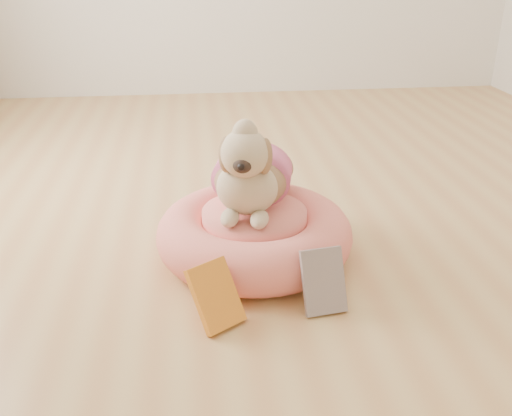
{
  "coord_description": "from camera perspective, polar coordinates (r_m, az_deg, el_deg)",
  "views": [
    {
      "loc": [
        -0.43,
        -2.12,
        1.03
      ],
      "look_at": [
        -0.22,
        -0.36,
        0.21
      ],
      "focal_mm": 40.0,
      "sensor_mm": 36.0,
      "label": 1
    }
  ],
  "objects": [
    {
      "name": "floor",
      "position": [
        2.39,
        4.31,
        -0.82
      ],
      "size": [
        4.5,
        4.5,
        0.0
      ],
      "primitive_type": "plane",
      "color": "tan",
      "rests_on": "ground"
    },
    {
      "name": "dog",
      "position": [
        1.98,
        -0.54,
        5.04
      ],
      "size": [
        0.44,
        0.56,
        0.36
      ],
      "primitive_type": null,
      "rotation": [
        0.0,
        0.0,
        -0.23
      ],
      "color": "brown",
      "rests_on": "pet_bed"
    },
    {
      "name": "book_white",
      "position": [
        1.77,
        6.77,
        -7.28
      ],
      "size": [
        0.15,
        0.12,
        0.19
      ],
      "primitive_type": "cube",
      "rotation": [
        -0.42,
        0.0,
        0.15
      ],
      "color": "white",
      "rests_on": "floor"
    },
    {
      "name": "pet_bed",
      "position": [
        2.05,
        -0.16,
        -2.61
      ],
      "size": [
        0.7,
        0.7,
        0.18
      ],
      "color": "#ED745D",
      "rests_on": "floor"
    },
    {
      "name": "book_yellow",
      "position": [
        1.7,
        -4.06,
        -8.72
      ],
      "size": [
        0.18,
        0.18,
        0.18
      ],
      "primitive_type": "cube",
      "rotation": [
        -0.57,
        0.0,
        0.59
      ],
      "color": "gold",
      "rests_on": "floor"
    }
  ]
}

